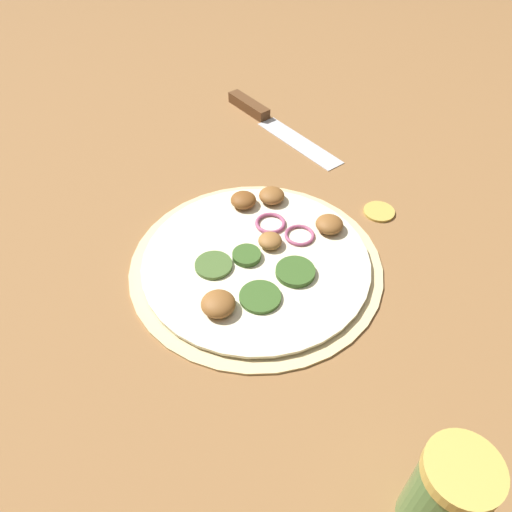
% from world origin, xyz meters
% --- Properties ---
extents(ground_plane, '(3.00, 3.00, 0.00)m').
position_xyz_m(ground_plane, '(0.00, 0.00, 0.00)').
color(ground_plane, olive).
extents(pizza, '(0.30, 0.30, 0.03)m').
position_xyz_m(pizza, '(0.00, -0.00, 0.01)').
color(pizza, beige).
rests_on(pizza, ground_plane).
extents(knife, '(0.25, 0.11, 0.02)m').
position_xyz_m(knife, '(0.32, -0.12, 0.01)').
color(knife, silver).
rests_on(knife, ground_plane).
extents(spice_jar, '(0.06, 0.06, 0.10)m').
position_xyz_m(spice_jar, '(-0.31, -0.04, 0.05)').
color(spice_jar, '#4C7F42').
rests_on(spice_jar, ground_plane).
extents(loose_cap, '(0.04, 0.04, 0.01)m').
position_xyz_m(loose_cap, '(0.04, -0.19, 0.00)').
color(loose_cap, gold).
rests_on(loose_cap, ground_plane).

